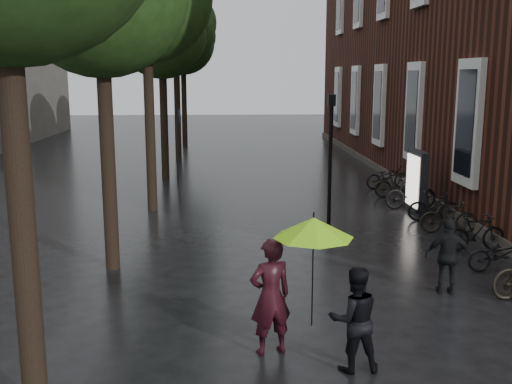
{
  "coord_description": "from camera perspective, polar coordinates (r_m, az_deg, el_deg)",
  "views": [
    {
      "loc": [
        -1.51,
        -6.25,
        4.36
      ],
      "look_at": [
        -0.82,
        7.11,
        1.72
      ],
      "focal_mm": 42.0,
      "sensor_mm": 36.0,
      "label": 1
    }
  ],
  "objects": [
    {
      "name": "ad_lightbox",
      "position": [
        19.64,
        15.07,
        0.92
      ],
      "size": [
        0.3,
        1.32,
        1.99
      ],
      "rotation": [
        0.0,
        0.0,
        0.02
      ],
      "color": "black",
      "rests_on": "ground"
    },
    {
      "name": "cycle_sign",
      "position": [
        23.49,
        -7.41,
        5.35
      ],
      "size": [
        0.16,
        0.56,
        3.06
      ],
      "rotation": [
        0.0,
        0.0,
        0.09
      ],
      "color": "#262628",
      "rests_on": "ground"
    },
    {
      "name": "parked_bicycles",
      "position": [
        18.47,
        16.62,
        -1.45
      ],
      "size": [
        2.06,
        12.44,
        1.04
      ],
      "color": "black",
      "rests_on": "ground"
    },
    {
      "name": "pedestrian_walking",
      "position": [
        12.65,
        17.86,
        -5.84
      ],
      "size": [
        0.97,
        0.55,
        1.56
      ],
      "primitive_type": "imported",
      "rotation": [
        0.0,
        0.0,
        2.95
      ],
      "color": "black",
      "rests_on": "ground"
    },
    {
      "name": "lime_umbrella",
      "position": [
        8.86,
        5.5,
        -3.4
      ],
      "size": [
        1.21,
        1.21,
        1.77
      ],
      "rotation": [
        0.0,
        0.0,
        -0.32
      ],
      "color": "black",
      "rests_on": "ground"
    },
    {
      "name": "lamp_post",
      "position": [
        16.69,
        7.1,
        4.05
      ],
      "size": [
        0.2,
        0.2,
        3.82
      ],
      "rotation": [
        0.0,
        0.0,
        0.17
      ],
      "color": "black",
      "rests_on": "ground"
    },
    {
      "name": "person_black",
      "position": [
        9.16,
        9.35,
        -11.84
      ],
      "size": [
        0.82,
        0.66,
        1.61
      ],
      "primitive_type": "imported",
      "rotation": [
        0.0,
        0.0,
        3.21
      ],
      "color": "black",
      "rests_on": "ground"
    },
    {
      "name": "street_trees",
      "position": [
        22.39,
        -9.71,
        16.07
      ],
      "size": [
        4.33,
        34.03,
        8.91
      ],
      "color": "black",
      "rests_on": "ground"
    },
    {
      "name": "person_burgundy",
      "position": [
        9.5,
        1.38,
        -9.92
      ],
      "size": [
        0.8,
        0.65,
        1.89
      ],
      "primitive_type": "imported",
      "rotation": [
        0.0,
        0.0,
        3.47
      ],
      "color": "black",
      "rests_on": "ground"
    },
    {
      "name": "brick_building",
      "position": [
        28.41,
        22.65,
        13.62
      ],
      "size": [
        10.2,
        33.2,
        12.0
      ],
      "color": "#38160F",
      "rests_on": "ground"
    }
  ]
}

